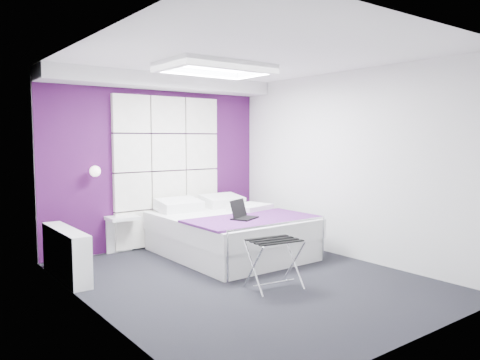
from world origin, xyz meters
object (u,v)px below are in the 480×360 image
object	(u,v)px
wall_lamp	(94,171)
luggage_rack	(274,264)
bed	(229,233)
nightstand	(122,218)
laptop	(242,214)
radiator	(66,254)

from	to	relation	value
wall_lamp	luggage_rack	bearing A→B (deg)	-66.52
bed	nightstand	size ratio (longest dim) A/B	4.95
wall_lamp	luggage_rack	xyz separation A→B (m)	(1.10, -2.53, -0.95)
nightstand	luggage_rack	bearing A→B (deg)	-73.92
luggage_rack	laptop	distance (m)	1.20
laptop	radiator	bearing A→B (deg)	136.85
radiator	laptop	world-z (taller)	laptop
wall_lamp	nightstand	xyz separation A→B (m)	(0.38, -0.04, -0.69)
radiator	bed	xyz separation A→B (m)	(2.24, -0.22, 0.02)
radiator	nightstand	bearing A→B (deg)	35.19
wall_lamp	bed	world-z (taller)	wall_lamp
nightstand	laptop	bearing A→B (deg)	-52.42
bed	luggage_rack	size ratio (longest dim) A/B	3.83
wall_lamp	bed	size ratio (longest dim) A/B	0.07
bed	laptop	world-z (taller)	laptop
bed	nightstand	distance (m)	1.55
radiator	laptop	distance (m)	2.26
bed	luggage_rack	world-z (taller)	bed
radiator	bed	world-z (taller)	bed
bed	wall_lamp	bearing A→B (deg)	148.42
bed	luggage_rack	xyz separation A→B (m)	(-0.50, -1.55, -0.04)
luggage_rack	radiator	bearing A→B (deg)	143.15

